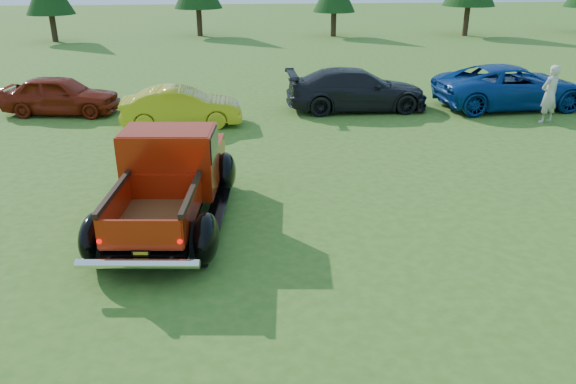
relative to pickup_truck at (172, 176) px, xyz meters
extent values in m
plane|color=#35601B|center=(1.95, -1.83, -0.87)|extent=(120.00, 120.00, 0.00)
cylinder|color=#332114|center=(-10.05, 27.17, -0.04)|extent=(0.36, 0.36, 1.66)
cylinder|color=#332114|center=(-1.05, 29.17, 0.03)|extent=(0.36, 0.36, 1.80)
cylinder|color=#332114|center=(7.95, 28.17, -0.08)|extent=(0.36, 0.36, 1.58)
cylinder|color=#332114|center=(16.95, 27.67, 0.10)|extent=(0.36, 0.36, 1.94)
cylinder|color=black|center=(-1.02, -1.89, -0.48)|extent=(0.31, 0.81, 0.79)
cylinder|color=black|center=(0.65, -2.05, -0.48)|extent=(0.31, 0.81, 0.79)
cylinder|color=black|center=(-0.72, 1.26, -0.48)|extent=(0.31, 0.81, 0.79)
cylinder|color=black|center=(0.95, 1.10, -0.48)|extent=(0.31, 0.81, 0.79)
cube|color=black|center=(-0.03, -0.35, -0.43)|extent=(1.81, 4.75, 0.20)
cube|color=#A11D08|center=(0.12, 1.28, -0.02)|extent=(1.81, 1.63, 0.61)
cube|color=silver|center=(0.19, 2.03, -0.03)|extent=(1.58, 0.21, 0.49)
cube|color=#A11D08|center=(0.00, 0.00, 0.31)|extent=(1.86, 1.30, 1.28)
cube|color=black|center=(0.00, 0.00, 0.66)|extent=(1.89, 1.20, 0.49)
cube|color=#A11D08|center=(0.00, 0.00, 0.93)|extent=(1.77, 1.19, 0.08)
cube|color=brown|center=(-0.15, -1.57, -0.26)|extent=(1.51, 2.09, 0.05)
cube|color=#A11D08|center=(-0.81, -1.51, 0.00)|extent=(0.23, 1.97, 0.51)
cube|color=#A11D08|center=(0.51, -1.64, 0.00)|extent=(0.23, 1.97, 0.51)
cube|color=#A11D08|center=(-0.06, -0.59, 0.00)|extent=(1.33, 0.17, 0.51)
cube|color=#A11D08|center=(-0.24, -2.56, 0.00)|extent=(1.33, 0.18, 0.51)
cube|color=black|center=(-0.81, -1.51, 0.30)|extent=(0.27, 1.97, 0.09)
cube|color=black|center=(0.51, -1.64, 0.30)|extent=(0.27, 1.97, 0.09)
ellipsoid|color=black|center=(-1.12, -1.88, -0.36)|extent=(0.55, 1.08, 0.87)
ellipsoid|color=black|center=(0.75, -2.06, -0.36)|extent=(0.55, 1.08, 0.87)
ellipsoid|color=black|center=(-0.82, 1.27, -0.36)|extent=(0.55, 1.08, 0.87)
ellipsoid|color=black|center=(1.04, 1.09, -0.36)|extent=(0.55, 1.08, 0.87)
cube|color=black|center=(-0.97, -0.31, -0.55)|extent=(0.51, 2.09, 0.06)
cube|color=black|center=(0.90, -0.48, -0.55)|extent=(0.51, 2.09, 0.06)
cylinder|color=silver|center=(-0.26, -2.80, -0.38)|extent=(1.93, 0.34, 0.16)
cube|color=black|center=(-0.25, -2.60, -0.33)|extent=(0.30, 0.04, 0.15)
cube|color=gold|center=(-0.25, -2.61, -0.33)|extent=(0.24, 0.03, 0.10)
sphere|color=#CC0505|center=(-0.87, -2.53, -0.10)|extent=(0.09, 0.09, 0.09)
sphere|color=#CC0505|center=(0.38, -2.65, -0.10)|extent=(0.09, 0.09, 0.09)
imported|color=maroon|center=(-4.55, 8.62, -0.22)|extent=(3.98, 2.05, 1.29)
imported|color=gold|center=(-0.38, 6.76, -0.26)|extent=(3.75, 1.48, 1.21)
imported|color=black|center=(5.45, 8.30, -0.17)|extent=(4.86, 2.01, 1.41)
imported|color=navy|center=(10.91, 8.11, -0.13)|extent=(5.44, 2.75, 1.48)
imported|color=beige|center=(11.18, 6.13, 0.04)|extent=(0.78, 0.64, 1.83)
camera|label=1|loc=(1.37, -10.57, 3.99)|focal=35.00mm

